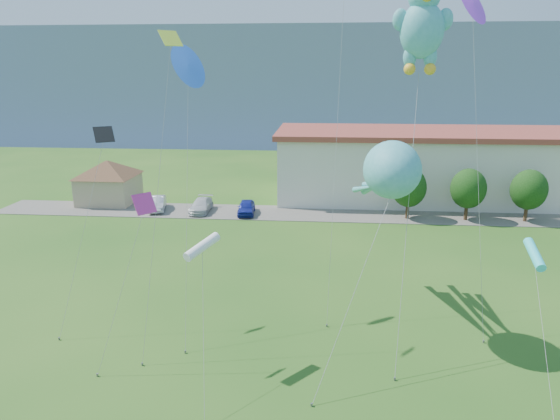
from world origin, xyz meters
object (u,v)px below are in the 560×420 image
object	(u,v)px
teddy_bear_kite	(423,23)
octopus_kite	(389,177)
parked_car_white	(201,205)
parked_car_silver	(157,203)
parked_car_blue	(246,207)
warehouse	(531,165)
pavilion	(108,177)

from	to	relation	value
teddy_bear_kite	octopus_kite	bearing A→B (deg)	-132.60
parked_car_white	teddy_bear_kite	bearing A→B (deg)	-50.25
parked_car_silver	parked_car_blue	size ratio (longest dim) A/B	1.06
warehouse	teddy_bear_kite	world-z (taller)	teddy_bear_kite
warehouse	teddy_bear_kite	distance (m)	39.39
warehouse	parked_car_white	world-z (taller)	warehouse
parked_car_silver	parked_car_blue	bearing A→B (deg)	-16.72
parked_car_silver	octopus_kite	size ratio (longest dim) A/B	0.33
parked_car_white	teddy_bear_kite	world-z (taller)	teddy_bear_kite
octopus_kite	teddy_bear_kite	size ratio (longest dim) A/B	0.70
pavilion	parked_car_blue	world-z (taller)	pavilion
parked_car_blue	octopus_kite	distance (m)	27.48
pavilion	parked_car_silver	bearing A→B (deg)	-24.19
parked_car_silver	octopus_kite	world-z (taller)	octopus_kite
parked_car_silver	parked_car_blue	world-z (taller)	parked_car_silver
pavilion	warehouse	bearing A→B (deg)	6.84
warehouse	parked_car_silver	xyz separation A→B (m)	(-43.25, -9.03, -3.31)
parked_car_silver	teddy_bear_kite	distance (m)	36.55
parked_car_silver	teddy_bear_kite	size ratio (longest dim) A/B	0.23
parked_car_silver	parked_car_white	xyz separation A→B (m)	(5.03, -0.23, -0.05)
parked_car_silver	octopus_kite	distance (m)	33.65
octopus_kite	pavilion	bearing A→B (deg)	136.73
warehouse	octopus_kite	xyz separation A→B (m)	(-21.23, -33.08, 5.01)
teddy_bear_kite	parked_car_silver	bearing A→B (deg)	136.56
pavilion	teddy_bear_kite	bearing A→B (deg)	-39.90
warehouse	octopus_kite	size ratio (longest dim) A/B	4.35
pavilion	parked_car_silver	size ratio (longest dim) A/B	2.00
parked_car_silver	parked_car_white	distance (m)	5.04
teddy_bear_kite	warehouse	bearing A→B (deg)	57.93
octopus_kite	teddy_bear_kite	xyz separation A→B (m)	(1.57, 1.71, 8.43)
teddy_bear_kite	parked_car_blue	bearing A→B (deg)	121.91
pavilion	parked_car_silver	world-z (taller)	pavilion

